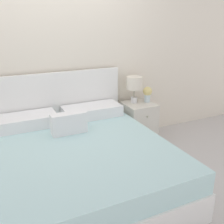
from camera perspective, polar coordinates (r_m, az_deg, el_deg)
name	(u,v)px	position (r m, az deg, el deg)	size (l,w,h in m)	color
ground_plane	(58,149)	(3.76, -11.68, -7.94)	(12.00, 12.00, 0.00)	#BCB7B2
wall_back	(49,54)	(3.44, -13.49, 12.18)	(8.00, 0.06, 2.60)	silver
bed	(78,161)	(2.86, -7.47, -10.62)	(1.81, 1.96, 1.08)	white
nightstand	(139,122)	(3.85, 5.81, -2.25)	(0.42, 0.45, 0.58)	silver
table_lamp	(134,84)	(3.71, 4.90, 6.06)	(0.23, 0.23, 0.38)	white
flower_vase	(148,93)	(3.80, 7.75, 4.09)	(0.13, 0.13, 0.22)	silver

